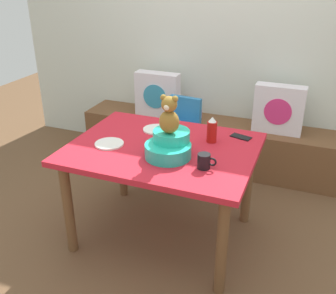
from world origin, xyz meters
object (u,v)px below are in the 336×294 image
Objects in this scene: dining_table at (163,159)px; dinner_plate_near at (156,129)px; coffee_mug at (204,161)px; teddy_bear at (169,116)px; highchair at (179,130)px; ketchup_bottle at (212,130)px; pillow_floral_left at (157,94)px; cell_phone at (241,137)px; infant_seat_teal at (169,146)px; book_stack at (190,115)px; pillow_floral_right at (279,109)px; dinner_plate_far at (109,144)px.

dinner_plate_near reaches higher than dining_table.
coffee_mug reaches higher than dinner_plate_near.
highchair is at bearing 105.94° from teddy_bear.
ketchup_bottle reaches higher than coffee_mug.
pillow_floral_left is 3.06× the size of cell_phone.
infant_seat_teal is (0.09, -0.12, 0.17)m from dining_table.
infant_seat_teal is at bearing 90.00° from teddy_bear.
dinner_plate_near is at bearing 115.04° from cell_phone.
infant_seat_teal is 0.21m from teddy_bear.
pillow_floral_left is 0.39m from book_stack.
highchair is (0.38, -0.42, -0.16)m from pillow_floral_left.
highchair is 0.82m from ketchup_bottle.
pillow_floral_right is 1.37m from dining_table.
pillow_floral_right reaches higher than dining_table.
dining_table is 0.23m from infant_seat_teal.
dinner_plate_far is at bearing 134.73° from cell_phone.
ketchup_bottle is at bearing 57.61° from infant_seat_teal.
pillow_floral_right is at bearing 5.25° from cell_phone.
coffee_mug is (-0.28, -1.41, 0.11)m from pillow_floral_right.
pillow_floral_left reaches higher than dinner_plate_far.
ketchup_bottle is at bearing 145.60° from cell_phone.
highchair is 1.16m from coffee_mug.
dining_table is 3.82× the size of infant_seat_teal.
teddy_bear reaches higher than dinner_plate_near.
teddy_bear reaches higher than book_stack.
dinner_plate_far is (-0.18, -0.91, 0.22)m from highchair.
highchair is 3.16× the size of teddy_bear.
ketchup_bottle is 0.25m from cell_phone.
infant_seat_teal is at bearing -0.87° from dinner_plate_far.
dinner_plate_far is at bearing -154.72° from ketchup_bottle.
teddy_bear is at bearing 156.65° from cell_phone.
teddy_bear is at bearing -112.04° from pillow_floral_right.
book_stack is at bearing 93.32° from dinner_plate_near.
dinner_plate_far is at bearing 179.07° from teddy_bear.
pillow_floral_left is 1.33m from ketchup_bottle.
coffee_mug is 0.83× the size of cell_phone.
teddy_bear is at bearing -56.03° from dinner_plate_near.
ketchup_bottle reaches higher than cell_phone.
coffee_mug reaches higher than book_stack.
pillow_floral_right is 0.89m from cell_phone.
coffee_mug is 0.60× the size of dinner_plate_far.
pillow_floral_right is at bearing 53.39° from dinner_plate_far.
dining_table is 0.83m from highchair.
teddy_bear is (-0.54, -1.33, 0.34)m from pillow_floral_right.
dinner_plate_near is at bearing 173.64° from ketchup_bottle.
highchair reaches higher than dinner_plate_near.
ketchup_bottle is (0.20, 0.31, 0.02)m from infant_seat_teal.
book_stack is at bearing 94.94° from highchair.
highchair is at bearing 127.07° from ketchup_bottle.
pillow_floral_right is at bearing 27.41° from highchair.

